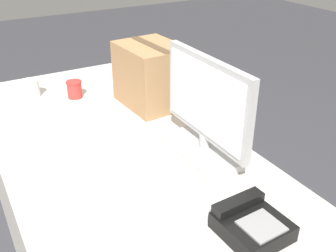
# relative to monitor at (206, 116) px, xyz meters

# --- Properties ---
(office_desk) EXTENTS (1.80, 0.90, 0.76)m
(office_desk) POSITION_rel_monitor_xyz_m (-0.29, -0.27, -0.54)
(office_desk) COLOR beige
(office_desk) RESTS_ON ground_plane
(monitor) EXTENTS (0.49, 0.21, 0.39)m
(monitor) POSITION_rel_monitor_xyz_m (0.00, 0.00, 0.00)
(monitor) COLOR #B7B7B7
(monitor) RESTS_ON office_desk
(keyboard) EXTENTS (0.46, 0.19, 0.03)m
(keyboard) POSITION_rel_monitor_xyz_m (-0.05, -0.30, -0.15)
(keyboard) COLOR beige
(keyboard) RESTS_ON office_desk
(desk_phone) EXTENTS (0.19, 0.19, 0.08)m
(desk_phone) POSITION_rel_monitor_xyz_m (0.43, -0.13, -0.13)
(desk_phone) COLOR black
(desk_phone) RESTS_ON office_desk
(paper_cup_left) EXTENTS (0.09, 0.09, 0.09)m
(paper_cup_left) POSITION_rel_monitor_xyz_m (-0.90, -0.46, -0.12)
(paper_cup_left) COLOR white
(paper_cup_left) RESTS_ON office_desk
(paper_cup_right) EXTENTS (0.08, 0.08, 0.09)m
(paper_cup_right) POSITION_rel_monitor_xyz_m (-0.78, -0.27, -0.12)
(paper_cup_right) COLOR red
(paper_cup_right) RESTS_ON office_desk
(spoon) EXTENTS (0.14, 0.03, 0.00)m
(spoon) POSITION_rel_monitor_xyz_m (-0.25, -0.51, -0.16)
(spoon) COLOR #B2B2B7
(spoon) RESTS_ON office_desk
(cardboard_box) EXTENTS (0.34, 0.28, 0.30)m
(cardboard_box) POSITION_rel_monitor_xyz_m (-0.52, 0.04, -0.02)
(cardboard_box) COLOR #9E754C
(cardboard_box) RESTS_ON office_desk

